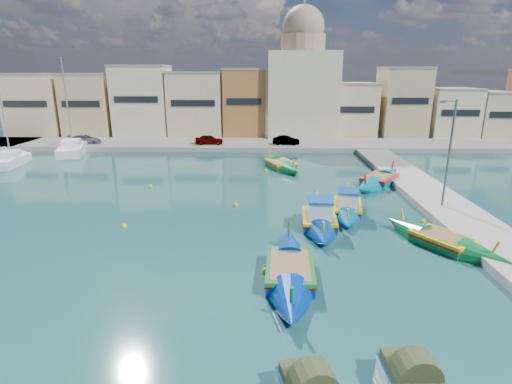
% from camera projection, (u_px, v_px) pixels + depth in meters
% --- Properties ---
extents(ground, '(160.00, 160.00, 0.00)m').
position_uv_depth(ground, '(186.00, 243.00, 23.74)').
color(ground, '#163F43').
rests_on(ground, ground).
extents(east_quay, '(4.00, 70.00, 0.50)m').
position_uv_depth(east_quay, '(493.00, 242.00, 23.24)').
color(east_quay, gray).
rests_on(east_quay, ground).
extents(north_quay, '(80.00, 8.00, 0.60)m').
position_uv_depth(north_quay, '(231.00, 145.00, 54.29)').
color(north_quay, gray).
rests_on(north_quay, ground).
extents(north_townhouses, '(83.20, 7.87, 10.19)m').
position_uv_depth(north_townhouses, '(279.00, 105.00, 59.83)').
color(north_townhouses, '#C8B28A').
rests_on(north_townhouses, ground).
extents(church_block, '(10.00, 10.00, 19.10)m').
position_uv_depth(church_block, '(302.00, 82.00, 59.38)').
color(church_block, beige).
rests_on(church_block, ground).
extents(quay_street_lamp, '(1.18, 0.16, 8.00)m').
position_uv_depth(quay_street_lamp, '(448.00, 153.00, 27.82)').
color(quay_street_lamp, '#595B60').
rests_on(quay_street_lamp, ground).
extents(parked_cars, '(30.74, 2.30, 1.25)m').
position_uv_depth(parked_cars, '(177.00, 140.00, 52.76)').
color(parked_cars, '#4C1919').
rests_on(parked_cars, north_quay).
extents(luzzu_turquoise_cabin, '(3.50, 8.84, 2.78)m').
position_uv_depth(luzzu_turquoise_cabin, '(347.00, 208.00, 28.87)').
color(luzzu_turquoise_cabin, '#005D9E').
rests_on(luzzu_turquoise_cabin, ground).
extents(luzzu_blue_cabin, '(2.59, 8.74, 3.06)m').
position_uv_depth(luzzu_blue_cabin, '(319.00, 220.00, 26.31)').
color(luzzu_blue_cabin, '#003DA0').
rests_on(luzzu_blue_cabin, ground).
extents(luzzu_cyan_mid, '(7.29, 8.90, 2.78)m').
position_uv_depth(luzzu_cyan_mid, '(379.00, 181.00, 36.15)').
color(luzzu_cyan_mid, '#00769E').
rests_on(luzzu_cyan_mid, ground).
extents(luzzu_green, '(5.30, 8.89, 2.74)m').
position_uv_depth(luzzu_green, '(280.00, 165.00, 42.19)').
color(luzzu_green, '#0B7633').
rests_on(luzzu_green, ground).
extents(luzzu_blue_south, '(2.63, 9.87, 2.83)m').
position_uv_depth(luzzu_blue_south, '(290.00, 273.00, 19.62)').
color(luzzu_blue_south, '#0031A2').
rests_on(luzzu_blue_south, ground).
extents(luzzu_cyan_south, '(6.22, 7.83, 2.51)m').
position_uv_depth(luzzu_cyan_south, '(442.00, 242.00, 23.17)').
color(luzzu_cyan_south, '#0A7130').
rests_on(luzzu_cyan_south, ground).
extents(yacht_north, '(5.05, 9.65, 12.40)m').
position_uv_depth(yacht_north, '(75.00, 148.00, 51.05)').
color(yacht_north, white).
rests_on(yacht_north, ground).
extents(yacht_midnorth, '(2.99, 7.78, 10.77)m').
position_uv_depth(yacht_midnorth, '(17.00, 159.00, 44.84)').
color(yacht_midnorth, white).
rests_on(yacht_midnorth, ground).
extents(mooring_buoys, '(21.22, 21.76, 0.36)m').
position_uv_depth(mooring_buoys, '(241.00, 207.00, 29.90)').
color(mooring_buoys, yellow).
rests_on(mooring_buoys, ground).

